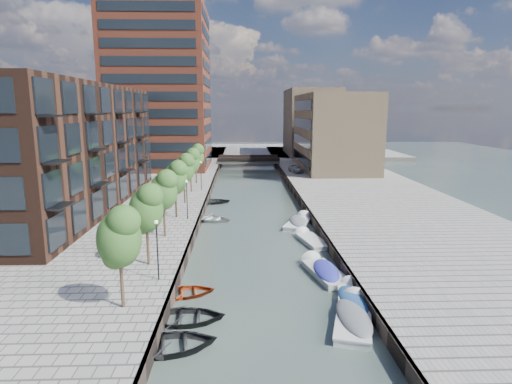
{
  "coord_description": "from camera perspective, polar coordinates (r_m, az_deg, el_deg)",
  "views": [
    {
      "loc": [
        -1.61,
        -19.37,
        12.32
      ],
      "look_at": [
        0.0,
        25.75,
        3.5
      ],
      "focal_mm": 30.0,
      "sensor_mm": 36.0,
      "label": 1
    }
  ],
  "objects": [
    {
      "name": "tree_0",
      "position": [
        25.35,
        -17.82,
        -5.55
      ],
      "size": [
        2.5,
        2.5,
        5.95
      ],
      "color": "#382619",
      "rests_on": "quay_left"
    },
    {
      "name": "bridge",
      "position": [
        92.03,
        -1.03,
        4.23
      ],
      "size": [
        13.0,
        6.0,
        1.3
      ],
      "color": "gray",
      "rests_on": "ground"
    },
    {
      "name": "tan_block_near",
      "position": [
        83.36,
        10.25,
        7.91
      ],
      "size": [
        12.0,
        25.0,
        14.0
      ],
      "primitive_type": "cube",
      "color": "#A18662",
      "rests_on": "quay_right"
    },
    {
      "name": "tower",
      "position": [
        85.84,
        -12.71,
        13.25
      ],
      "size": [
        18.0,
        18.0,
        30.0
      ],
      "primitive_type": "cube",
      "color": "brown",
      "rests_on": "quay_left"
    },
    {
      "name": "quay_right",
      "position": [
        63.04,
        14.22,
        -0.09
      ],
      "size": [
        20.0,
        140.0,
        1.0
      ],
      "primitive_type": "cube",
      "color": "gray",
      "rests_on": "ground"
    },
    {
      "name": "tree_3",
      "position": [
        45.44,
        -10.75,
        1.98
      ],
      "size": [
        2.5,
        2.5,
        5.95
      ],
      "color": "#382619",
      "rests_on": "quay_left"
    },
    {
      "name": "motorboat_3",
      "position": [
        33.27,
        8.93,
        -10.39
      ],
      "size": [
        3.12,
        5.88,
        1.87
      ],
      "color": "#BABAB8",
      "rests_on": "ground"
    },
    {
      "name": "tree_1",
      "position": [
        31.92,
        -14.47,
        -1.99
      ],
      "size": [
        2.5,
        2.5,
        5.95
      ],
      "color": "#382619",
      "rests_on": "quay_left"
    },
    {
      "name": "tan_block_far",
      "position": [
        108.85,
        7.36,
        9.22
      ],
      "size": [
        12.0,
        20.0,
        16.0
      ],
      "primitive_type": "cube",
      "color": "#A18662",
      "rests_on": "quay_right"
    },
    {
      "name": "motorboat_4",
      "position": [
        46.46,
        5.77,
        -4.08
      ],
      "size": [
        3.86,
        5.96,
        1.88
      ],
      "color": "white",
      "rests_on": "ground"
    },
    {
      "name": "car",
      "position": [
        77.58,
        5.34,
        3.12
      ],
      "size": [
        2.76,
        4.3,
        1.36
      ],
      "primitive_type": "imported",
      "rotation": [
        0.0,
        0.0,
        0.31
      ],
      "color": "#B4B7B9",
      "rests_on": "quay_right"
    },
    {
      "name": "motorboat_1",
      "position": [
        26.87,
        12.88,
        -15.97
      ],
      "size": [
        3.49,
        6.07,
        1.92
      ],
      "color": "silver",
      "rests_on": "ground"
    },
    {
      "name": "lamp_0",
      "position": [
        29.29,
        -13.04,
        -6.74
      ],
      "size": [
        0.24,
        0.24,
        4.12
      ],
      "color": "black",
      "rests_on": "quay_left"
    },
    {
      "name": "sloop_1",
      "position": [
        24.1,
        -11.48,
        -19.92
      ],
      "size": [
        5.65,
        4.49,
        1.05
      ],
      "primitive_type": "imported",
      "rotation": [
        0.0,
        0.0,
        1.75
      ],
      "color": "black",
      "rests_on": "ground"
    },
    {
      "name": "lamp_1",
      "position": [
        44.6,
        -9.2,
        -0.48
      ],
      "size": [
        0.24,
        0.24,
        4.12
      ],
      "color": "black",
      "rests_on": "quay_left"
    },
    {
      "name": "tree_5",
      "position": [
        59.19,
        -8.74,
        4.12
      ],
      "size": [
        2.5,
        2.5,
        5.95
      ],
      "color": "#382619",
      "rests_on": "quay_left"
    },
    {
      "name": "motorboat_2",
      "position": [
        40.9,
        7.21,
        -6.42
      ],
      "size": [
        2.82,
        5.24,
        1.66
      ],
      "color": "silver",
      "rests_on": "ground"
    },
    {
      "name": "tree_2",
      "position": [
        38.64,
        -12.28,
        0.34
      ],
      "size": [
        2.5,
        2.5,
        5.95
      ],
      "color": "#382619",
      "rests_on": "quay_left"
    },
    {
      "name": "sloop_4",
      "position": [
        56.9,
        -5.82,
        -1.51
      ],
      "size": [
        5.07,
        3.88,
        0.98
      ],
      "primitive_type": "imported",
      "rotation": [
        0.0,
        0.0,
        1.68
      ],
      "color": "black",
      "rests_on": "ground"
    },
    {
      "name": "quay_wall_right",
      "position": [
        61.02,
        5.25,
        -0.16
      ],
      "size": [
        0.25,
        140.0,
        1.0
      ],
      "primitive_type": "cube",
      "color": "#332823",
      "rests_on": "ground"
    },
    {
      "name": "water",
      "position": [
        60.65,
        -0.48,
        -0.67
      ],
      "size": [
        300.0,
        300.0,
        0.0
      ],
      "primitive_type": "plane",
      "color": "#38473F",
      "rests_on": "ground"
    },
    {
      "name": "motorboat_0",
      "position": [
        29.0,
        12.73,
        -13.9
      ],
      "size": [
        2.86,
        5.52,
        1.75
      ],
      "color": "white",
      "rests_on": "ground"
    },
    {
      "name": "tree_6",
      "position": [
        66.1,
        -8.04,
        4.86
      ],
      "size": [
        2.5,
        2.5,
        5.95
      ],
      "color": "#382619",
      "rests_on": "quay_left"
    },
    {
      "name": "quay_wall_left",
      "position": [
        60.7,
        -6.25,
        -0.24
      ],
      "size": [
        0.25,
        140.0,
        1.0
      ],
      "primitive_type": "cube",
      "color": "#332823",
      "rests_on": "ground"
    },
    {
      "name": "lamp_2",
      "position": [
        60.27,
        -7.35,
        2.56
      ],
      "size": [
        0.24,
        0.24,
        4.12
      ],
      "color": "black",
      "rests_on": "quay_left"
    },
    {
      "name": "sloop_2",
      "position": [
        29.93,
        -9.39,
        -13.41
      ],
      "size": [
        4.56,
        3.67,
        0.84
      ],
      "primitive_type": "imported",
      "rotation": [
        0.0,
        0.0,
        1.78
      ],
      "color": "#A23311",
      "rests_on": "ground"
    },
    {
      "name": "tree_4",
      "position": [
        52.3,
        -9.61,
        3.19
      ],
      "size": [
        2.5,
        2.5,
        5.95
      ],
      "color": "#382619",
      "rests_on": "quay_left"
    },
    {
      "name": "far_closure",
      "position": [
        119.96,
        -1.27,
        5.4
      ],
      "size": [
        80.0,
        40.0,
        1.0
      ],
      "primitive_type": "cube",
      "color": "gray",
      "rests_on": "ground"
    },
    {
      "name": "apartment_block",
      "position": [
        52.86,
        -22.51,
        5.53
      ],
      "size": [
        8.0,
        38.0,
        14.0
      ],
      "primitive_type": "cube",
      "color": "black",
      "rests_on": "quay_left"
    },
    {
      "name": "sloop_3",
      "position": [
        48.03,
        -6.12,
        -3.87
      ],
      "size": [
        5.89,
        5.13,
        1.02
      ],
      "primitive_type": "imported",
      "rotation": [
        0.0,
        0.0,
        1.18
      ],
      "color": "#BABBB8",
      "rests_on": "ground"
    },
    {
      "name": "sloop_0",
      "position": [
        26.6,
        -9.47,
        -16.69
      ],
      "size": [
        4.98,
        3.67,
        1.0
      ],
      "primitive_type": "imported",
      "rotation": [
        0.0,
        0.0,
        1.62
      ],
      "color": "black",
      "rests_on": "ground"
    }
  ]
}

